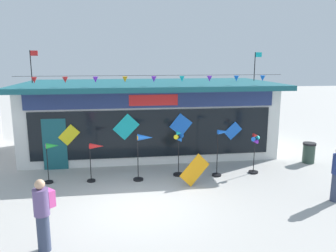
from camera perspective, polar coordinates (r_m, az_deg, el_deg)
The scene contains 11 objects.
ground_plane at distance 10.03m, azimuth -4.73°, elevation -13.39°, with size 80.00×80.00×0.00m, color #ADAAA5.
kite_shop_building at distance 15.35m, azimuth -3.34°, elevation 1.74°, with size 11.01×5.48×4.58m.
wind_spinner_far_left at distance 11.99m, azimuth -19.46°, elevation -4.60°, with size 0.56×0.28×1.42m.
wind_spinner_left at distance 11.73m, azimuth -12.42°, elevation -4.64°, with size 0.64×0.29×1.37m.
wind_spinner_center_left at distance 11.56m, azimuth -4.26°, elevation -3.59°, with size 0.73×0.36×1.66m.
wind_spinner_center_right at distance 12.01m, azimuth 1.86°, elevation -3.85°, with size 0.41×0.39×1.69m.
wind_spinner_right at distance 12.14m, azimuth 9.17°, elevation -3.52°, with size 0.65×0.34×1.73m.
wind_spinner_far_right at distance 12.69m, azimuth 14.73°, elevation -3.66°, with size 0.41×0.36×1.55m.
person_near_camera at distance 7.99m, azimuth -20.76°, elevation -13.91°, with size 0.46×0.46×1.68m.
trash_bin at distance 14.84m, azimuth 23.09°, elevation -4.25°, with size 0.52×0.52×0.85m.
display_kite_on_ground at distance 11.26m, azimuth 4.61°, elevation -7.58°, with size 0.55×0.03×1.00m, color orange.
Camera 1 is at (-0.49, -9.10, 4.21)m, focal length 35.37 mm.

